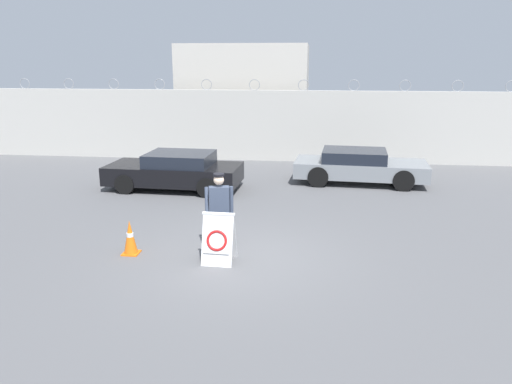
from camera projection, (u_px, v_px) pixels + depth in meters
name	position (u px, v px, depth m)	size (l,w,h in m)	color
ground_plane	(241.00, 257.00, 11.09)	(90.00, 90.00, 0.00)	#5B5B5E
perimeter_wall	(278.00, 126.00, 21.41)	(36.00, 0.30, 3.47)	beige
building_block	(247.00, 96.00, 24.97)	(6.05, 5.12, 4.97)	beige
barricade_sign	(219.00, 238.00, 10.68)	(0.71, 0.71, 1.12)	white
security_guard	(219.00, 208.00, 11.21)	(0.68, 0.37, 1.82)	black
traffic_cone_near	(130.00, 237.00, 11.19)	(0.36, 0.36, 0.79)	orange
parked_car_front_coupe	(175.00, 171.00, 16.83)	(4.54, 2.18, 1.25)	black
parked_car_rear_sedan	(359.00, 166.00, 17.66)	(4.70, 2.24, 1.18)	black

